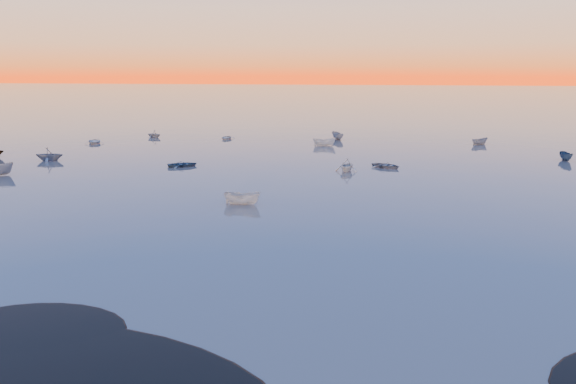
# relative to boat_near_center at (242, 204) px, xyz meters

# --- Properties ---
(ground) EXTENTS (600.00, 600.00, 0.00)m
(ground) POSITION_rel_boat_near_center_xyz_m (3.15, 71.15, 0.00)
(ground) COLOR #645A53
(ground) RESTS_ON ground
(mud_lobes) EXTENTS (140.00, 6.00, 0.07)m
(mud_lobes) POSITION_rel_boat_near_center_xyz_m (3.15, -29.85, 0.01)
(mud_lobes) COLOR black
(mud_lobes) RESTS_ON ground
(moored_fleet) EXTENTS (124.00, 58.00, 1.20)m
(moored_fleet) POSITION_rel_boat_near_center_xyz_m (3.15, 24.15, 0.00)
(moored_fleet) COLOR white
(moored_fleet) RESTS_ON ground
(boat_near_center) EXTENTS (1.51, 3.54, 1.23)m
(boat_near_center) POSITION_rel_boat_near_center_xyz_m (0.00, 0.00, 0.00)
(boat_near_center) COLOR white
(boat_near_center) RESTS_ON ground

